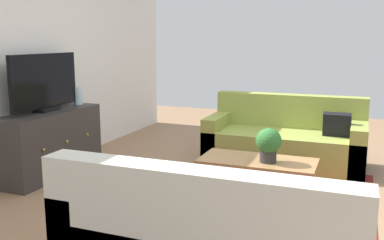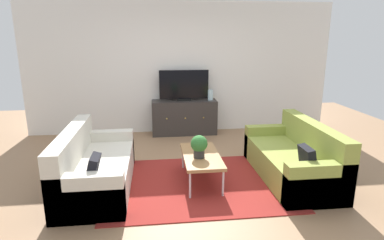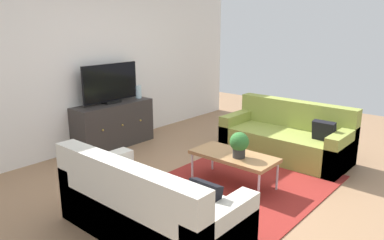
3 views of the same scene
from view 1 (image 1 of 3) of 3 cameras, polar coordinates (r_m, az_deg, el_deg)
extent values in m
plane|color=#997251|center=(4.12, 7.36, -10.70)|extent=(10.00, 10.00, 0.00)
cube|color=white|center=(5.09, -21.62, 8.29)|extent=(6.40, 0.12, 2.70)
cube|color=maroon|center=(4.09, 9.43, -10.84)|extent=(2.50, 1.90, 0.01)
cube|color=beige|center=(2.47, 0.05, -15.54)|extent=(0.20, 1.83, 0.81)
cube|color=beige|center=(3.14, -12.26, -12.43)|extent=(0.84, 0.18, 0.56)
cube|color=black|center=(2.63, 15.37, -11.40)|extent=(0.18, 0.30, 0.32)
cube|color=olive|center=(5.31, 12.04, -3.66)|extent=(0.84, 1.83, 0.41)
cube|color=olive|center=(5.57, 12.67, -0.85)|extent=(0.20, 1.83, 0.81)
cube|color=olive|center=(5.48, 3.51, -2.17)|extent=(0.84, 0.18, 0.56)
cube|color=olive|center=(5.23, 21.05, -3.50)|extent=(0.84, 0.18, 0.56)
cube|color=black|center=(5.13, 18.55, -0.78)|extent=(0.15, 0.30, 0.31)
cube|color=#A37547|center=(4.04, 8.66, -5.48)|extent=(0.50, 1.06, 0.04)
cylinder|color=silver|center=(3.83, 15.10, -9.84)|extent=(0.03, 0.03, 0.36)
cylinder|color=silver|center=(4.23, 15.76, -7.89)|extent=(0.03, 0.03, 0.36)
cylinder|color=silver|center=(4.03, 1.05, -8.37)|extent=(0.03, 0.03, 0.36)
cylinder|color=silver|center=(4.42, 2.98, -6.69)|extent=(0.03, 0.03, 0.36)
cylinder|color=#2D2D2D|center=(3.95, 10.00, -4.71)|extent=(0.15, 0.15, 0.11)
sphere|color=#2D6B2D|center=(3.92, 10.06, -2.72)|extent=(0.23, 0.23, 0.23)
cube|color=#332D2B|center=(5.06, -18.21, -2.88)|extent=(1.34, 0.44, 0.71)
sphere|color=#B79338|center=(4.63, -18.96, -3.72)|extent=(0.03, 0.03, 0.03)
sphere|color=#B79338|center=(4.91, -16.14, -2.74)|extent=(0.03, 0.03, 0.03)
sphere|color=#B79338|center=(5.21, -13.64, -1.87)|extent=(0.03, 0.03, 0.03)
cube|color=black|center=(5.00, -18.64, 1.34)|extent=(0.28, 0.16, 0.04)
cube|color=black|center=(4.97, -18.86, 4.91)|extent=(1.01, 0.04, 0.59)
cylinder|color=silver|center=(5.41, -14.80, 3.15)|extent=(0.11, 0.11, 0.22)
camera|label=2|loc=(4.62, 69.26, 10.17)|focal=29.99mm
camera|label=3|loc=(1.66, 106.73, 14.14)|focal=34.78mm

